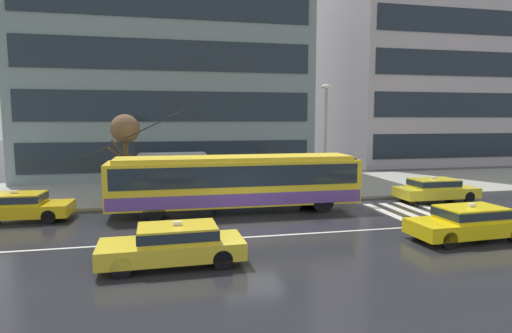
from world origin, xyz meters
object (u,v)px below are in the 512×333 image
(pedestrian_walking_past, at_px, (198,169))
(taxi_ahead_of_bus, at_px, (435,189))
(pedestrian_at_shelter, at_px, (215,172))
(street_lamp, at_px, (326,130))
(taxi_oncoming_near, at_px, (174,243))
(trolleybus, at_px, (236,181))
(taxi_queued_behind_bus, at_px, (18,206))
(taxi_oncoming_far, at_px, (468,221))
(pedestrian_approaching_curb, at_px, (274,178))
(bus_shelter, at_px, (172,164))
(street_tree_bare, at_px, (125,132))

(pedestrian_walking_past, bearing_deg, taxi_ahead_of_bus, -16.44)
(pedestrian_at_shelter, relative_size, street_lamp, 0.31)
(taxi_oncoming_near, distance_m, pedestrian_walking_past, 11.33)
(trolleybus, height_order, taxi_queued_behind_bus, trolleybus)
(taxi_oncoming_far, bearing_deg, pedestrian_at_shelter, 133.95)
(pedestrian_approaching_curb, distance_m, street_lamp, 4.10)
(trolleybus, bearing_deg, taxi_queued_behind_bus, 179.11)
(taxi_queued_behind_bus, height_order, pedestrian_walking_past, pedestrian_walking_past)
(taxi_queued_behind_bus, xyz_separation_m, bus_shelter, (6.93, 3.58, 1.35))
(taxi_queued_behind_bus, bearing_deg, pedestrian_at_shelter, 12.53)
(trolleybus, bearing_deg, taxi_oncoming_near, -114.06)
(bus_shelter, xyz_separation_m, pedestrian_walking_past, (1.45, 0.24, -0.36))
(bus_shelter, xyz_separation_m, street_lamp, (8.59, -1.38, 1.87))
(street_lamp, height_order, street_tree_bare, street_lamp)
(taxi_queued_behind_bus, relative_size, pedestrian_at_shelter, 2.29)
(trolleybus, distance_m, taxi_oncoming_near, 7.93)
(pedestrian_at_shelter, xyz_separation_m, pedestrian_approaching_curb, (3.70, 1.45, -0.62))
(pedestrian_walking_past, bearing_deg, bus_shelter, -170.62)
(bus_shelter, distance_m, street_lamp, 8.90)
(pedestrian_approaching_curb, xyz_separation_m, pedestrian_walking_past, (-4.47, 0.33, 0.59))
(taxi_oncoming_far, bearing_deg, street_lamp, 103.83)
(pedestrian_at_shelter, distance_m, street_lamp, 6.74)
(pedestrian_at_shelter, bearing_deg, taxi_oncoming_far, -46.05)
(street_lamp, bearing_deg, pedestrian_approaching_curb, 154.18)
(trolleybus, xyz_separation_m, bus_shelter, (-3.01, 3.73, 0.53))
(pedestrian_walking_past, bearing_deg, taxi_oncoming_near, -98.44)
(trolleybus, bearing_deg, bus_shelter, 128.91)
(bus_shelter, distance_m, street_tree_bare, 3.09)
(taxi_oncoming_near, bearing_deg, pedestrian_at_shelter, 75.51)
(street_lamp, relative_size, street_tree_bare, 1.36)
(taxi_oncoming_near, bearing_deg, pedestrian_approaching_curb, 60.54)
(pedestrian_at_shelter, relative_size, pedestrian_walking_past, 1.00)
(pedestrian_at_shelter, bearing_deg, taxi_queued_behind_bus, -167.47)
(taxi_oncoming_far, xyz_separation_m, pedestrian_at_shelter, (-8.61, 8.93, 1.01))
(taxi_oncoming_near, distance_m, pedestrian_at_shelter, 9.75)
(taxi_oncoming_near, xyz_separation_m, street_tree_bare, (-2.25, 10.57, 3.19))
(taxi_oncoming_near, bearing_deg, street_tree_bare, 102.03)
(trolleybus, distance_m, street_lamp, 6.51)
(taxi_oncoming_far, relative_size, street_tree_bare, 0.96)
(taxi_queued_behind_bus, xyz_separation_m, street_tree_bare, (4.48, 3.22, 3.19))
(taxi_ahead_of_bus, xyz_separation_m, taxi_oncoming_far, (-3.46, -6.92, -0.00))
(taxi_ahead_of_bus, xyz_separation_m, taxi_queued_behind_bus, (-21.22, -0.03, -0.00))
(street_tree_bare, bearing_deg, trolleybus, -31.66)
(bus_shelter, bearing_deg, taxi_queued_behind_bus, -152.72)
(taxi_ahead_of_bus, height_order, pedestrian_walking_past, pedestrian_walking_past)
(street_tree_bare, bearing_deg, street_lamp, -5.28)
(taxi_ahead_of_bus, distance_m, pedestrian_at_shelter, 12.27)
(taxi_oncoming_far, relative_size, taxi_queued_behind_bus, 1.00)
(pedestrian_at_shelter, height_order, pedestrian_walking_past, pedestrian_walking_past)
(pedestrian_approaching_curb, xyz_separation_m, street_tree_bare, (-8.38, -0.27, 2.79))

